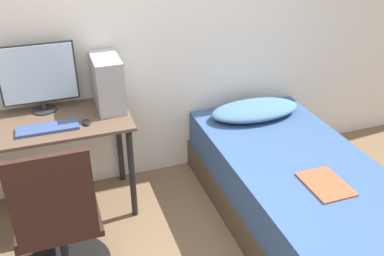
{
  "coord_description": "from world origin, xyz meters",
  "views": [
    {
      "loc": [
        -0.41,
        -1.64,
        2.07
      ],
      "look_at": [
        0.38,
        0.62,
        0.75
      ],
      "focal_mm": 40.0,
      "sensor_mm": 36.0,
      "label": 1
    }
  ],
  "objects_px": {
    "monitor": "(38,76)",
    "office_chair": "(60,231)",
    "pc_tower": "(108,83)",
    "bed": "(299,194)",
    "keyboard": "(48,128)"
  },
  "relations": [
    {
      "from": "bed",
      "to": "office_chair",
      "type": "bearing_deg",
      "value": 179.0
    },
    {
      "from": "monitor",
      "to": "keyboard",
      "type": "xyz_separation_m",
      "value": [
        0.01,
        -0.3,
        -0.24
      ]
    },
    {
      "from": "bed",
      "to": "monitor",
      "type": "distance_m",
      "value": 1.94
    },
    {
      "from": "office_chair",
      "to": "pc_tower",
      "type": "relative_size",
      "value": 2.61
    },
    {
      "from": "monitor",
      "to": "pc_tower",
      "type": "distance_m",
      "value": 0.46
    },
    {
      "from": "bed",
      "to": "pc_tower",
      "type": "height_order",
      "value": "pc_tower"
    },
    {
      "from": "keyboard",
      "to": "monitor",
      "type": "bearing_deg",
      "value": 91.57
    },
    {
      "from": "office_chair",
      "to": "pc_tower",
      "type": "height_order",
      "value": "pc_tower"
    },
    {
      "from": "bed",
      "to": "monitor",
      "type": "relative_size",
      "value": 3.85
    },
    {
      "from": "bed",
      "to": "monitor",
      "type": "bearing_deg",
      "value": 150.74
    },
    {
      "from": "office_chair",
      "to": "bed",
      "type": "height_order",
      "value": "office_chair"
    },
    {
      "from": "monitor",
      "to": "keyboard",
      "type": "bearing_deg",
      "value": -88.43
    },
    {
      "from": "monitor",
      "to": "office_chair",
      "type": "bearing_deg",
      "value": -90.62
    },
    {
      "from": "bed",
      "to": "keyboard",
      "type": "relative_size",
      "value": 5.03
    },
    {
      "from": "office_chair",
      "to": "bed",
      "type": "distance_m",
      "value": 1.58
    }
  ]
}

